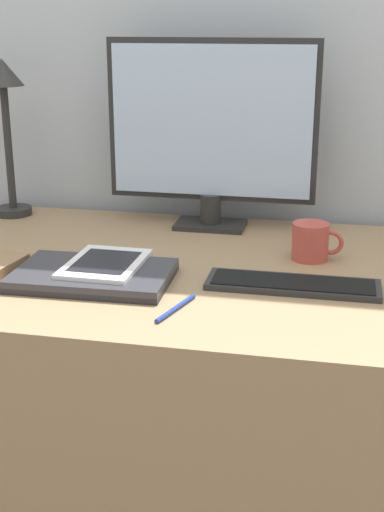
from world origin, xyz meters
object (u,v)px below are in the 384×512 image
object	(u,v)px
laptop	(93,276)
pen	(176,308)
monitor	(211,130)
ereader	(105,263)
coffee_mug	(311,241)
desk_lamp	(5,106)
keyboard	(293,284)

from	to	relation	value
laptop	pen	size ratio (longest dim) A/B	2.38
monitor	ereader	bearing A→B (deg)	-109.41
laptop	pen	xyz separation A→B (m)	(0.20, -0.11, -0.01)
laptop	coffee_mug	xyz separation A→B (m)	(0.42, 0.23, 0.03)
coffee_mug	pen	bearing A→B (deg)	-123.35
ereader	desk_lamp	xyz separation A→B (m)	(-0.40, 0.41, 0.26)
monitor	coffee_mug	size ratio (longest dim) A/B	4.61
monitor	pen	bearing A→B (deg)	-86.20
keyboard	desk_lamp	distance (m)	0.92
pen	ereader	bearing A→B (deg)	142.38
desk_lamp	coffee_mug	size ratio (longest dim) A/B	3.64
monitor	laptop	distance (m)	0.52
desk_lamp	pen	size ratio (longest dim) A/B	3.07
keyboard	desk_lamp	bearing A→B (deg)	153.09
laptop	coffee_mug	distance (m)	0.48
monitor	ereader	size ratio (longest dim) A/B	2.55
ereader	pen	bearing A→B (deg)	-37.62
laptop	coffee_mug	bearing A→B (deg)	28.68
coffee_mug	ereader	bearing A→B (deg)	-153.36
monitor	coffee_mug	bearing A→B (deg)	-38.08
laptop	ereader	size ratio (longest dim) A/B	1.56
ereader	coffee_mug	xyz separation A→B (m)	(0.40, 0.20, 0.01)
keyboard	coffee_mug	world-z (taller)	coffee_mug
monitor	keyboard	distance (m)	0.51
desk_lamp	coffee_mug	xyz separation A→B (m)	(0.80, -0.21, -0.25)
monitor	desk_lamp	size ratio (longest dim) A/B	1.27
monitor	pen	xyz separation A→B (m)	(0.04, -0.55, -0.24)
monitor	desk_lamp	distance (m)	0.54
pen	monitor	bearing A→B (deg)	93.80
laptop	pen	world-z (taller)	laptop
keyboard	pen	distance (m)	0.26
laptop	pen	bearing A→B (deg)	-29.54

